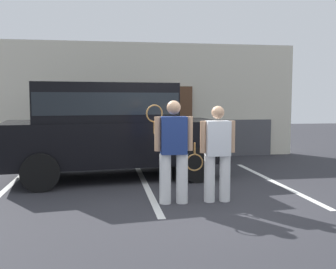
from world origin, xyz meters
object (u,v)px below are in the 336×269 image
object	(u,v)px
tennis_player_man	(173,150)
tennis_player_woman	(217,152)
parked_suv	(110,126)
potted_plant_by_porch	(223,148)

from	to	relation	value
tennis_player_man	tennis_player_woman	distance (m)	0.74
parked_suv	tennis_player_man	xyz separation A→B (m)	(0.99, -2.33, -0.26)
parked_suv	tennis_player_woman	bearing A→B (deg)	-60.07
tennis_player_woman	tennis_player_man	bearing A→B (deg)	1.47
tennis_player_man	potted_plant_by_porch	size ratio (longest dim) A/B	2.51
parked_suv	potted_plant_by_porch	bearing A→B (deg)	23.24
tennis_player_woman	potted_plant_by_porch	xyz separation A→B (m)	(1.36, 4.11, -0.46)
tennis_player_man	tennis_player_woman	world-z (taller)	tennis_player_man
tennis_player_man	potted_plant_by_porch	bearing A→B (deg)	-114.87
parked_suv	tennis_player_woman	size ratio (longest dim) A/B	2.98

